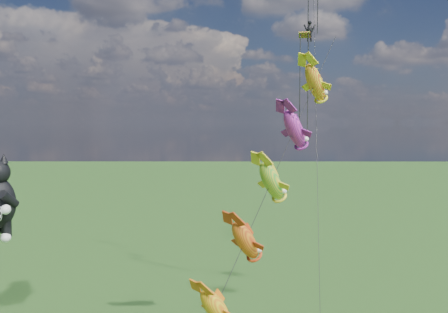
{
  "coord_description": "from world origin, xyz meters",
  "views": [
    {
      "loc": [
        11.28,
        -22.94,
        13.45
      ],
      "look_at": [
        11.17,
        11.1,
        11.15
      ],
      "focal_mm": 40.0,
      "sensor_mm": 36.0,
      "label": 1
    }
  ],
  "objects": [
    {
      "name": "fish_windsock_rig",
      "position": [
        13.57,
        1.91,
        10.49
      ],
      "size": [
        10.03,
        12.57,
        18.68
      ],
      "rotation": [
        0.0,
        0.0,
        -0.35
      ],
      "color": "#503A29",
      "rests_on": "ground"
    },
    {
      "name": "parafoil_rig",
      "position": [
        17.78,
        16.08,
        20.51
      ],
      "size": [
        3.03,
        17.44,
        28.2
      ],
      "rotation": [
        0.0,
        0.0,
        -0.04
      ],
      "color": "#503A29",
      "rests_on": "ground"
    }
  ]
}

